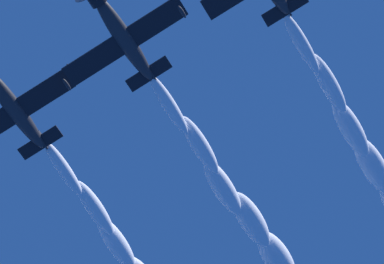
# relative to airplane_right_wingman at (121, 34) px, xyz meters

# --- Properties ---
(airplane_right_wingman) EXTENTS (9.24, 8.59, 3.77)m
(airplane_right_wingman) POSITION_rel_airplane_right_wingman_xyz_m (0.00, 0.00, 0.00)
(airplane_right_wingman) COLOR #232328
(airplane_outer_left) EXTENTS (9.26, 8.67, 3.27)m
(airplane_outer_left) POSITION_rel_airplane_right_wingman_xyz_m (-8.42, 6.02, 0.57)
(airplane_outer_left) COLOR #232328
(smoke_trail_left_wingman) EXTENTS (15.79, 22.82, 4.22)m
(smoke_trail_left_wingman) POSITION_rel_airplane_right_wingman_xyz_m (21.24, 12.56, 2.93)
(smoke_trail_left_wingman) COLOR white
(smoke_trail_right_wingman) EXTENTS (15.46, 22.95, 4.30)m
(smoke_trail_right_wingman) POSITION_rel_airplane_right_wingman_xyz_m (11.28, 17.46, 1.81)
(smoke_trail_right_wingman) COLOR white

